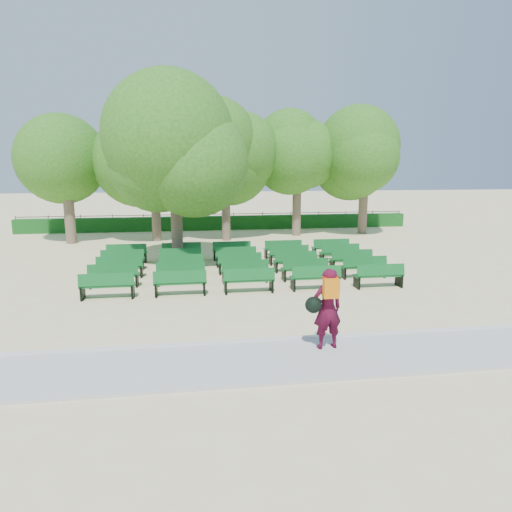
{
  "coord_description": "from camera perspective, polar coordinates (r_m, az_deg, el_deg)",
  "views": [
    {
      "loc": [
        -2.09,
        -16.57,
        4.21
      ],
      "look_at": [
        0.24,
        -1.0,
        1.1
      ],
      "focal_mm": 32.0,
      "sensor_mm": 36.0,
      "label": 1
    }
  ],
  "objects": [
    {
      "name": "person",
      "position": [
        10.59,
        8.8,
        -6.39
      ],
      "size": [
        0.91,
        0.57,
        1.89
      ],
      "rotation": [
        0.0,
        0.0,
        3.27
      ],
      "color": "#460A1F",
      "rests_on": "ground"
    },
    {
      "name": "fence",
      "position": [
        31.32,
        -4.63,
        3.42
      ],
      "size": [
        26.0,
        0.1,
        1.02
      ],
      "primitive_type": null,
      "color": "black",
      "rests_on": "ground"
    },
    {
      "name": "curb",
      "position": [
        11.32,
        2.77,
        -10.41
      ],
      "size": [
        30.0,
        0.12,
        0.1
      ],
      "primitive_type": "cube",
      "color": "silver",
      "rests_on": "ground"
    },
    {
      "name": "paving",
      "position": [
        10.29,
        4.05,
        -12.83
      ],
      "size": [
        30.0,
        2.2,
        0.06
      ],
      "primitive_type": "cube",
      "color": "#B7B7B2",
      "rests_on": "ground"
    },
    {
      "name": "hedge",
      "position": [
        30.87,
        -4.59,
        4.15
      ],
      "size": [
        26.0,
        0.7,
        0.9
      ],
      "primitive_type": "cube",
      "color": "#155219",
      "rests_on": "ground"
    },
    {
      "name": "tree_among",
      "position": [
        19.89,
        -10.17,
        12.4
      ],
      "size": [
        5.23,
        5.23,
        7.07
      ],
      "color": "brown",
      "rests_on": "ground"
    },
    {
      "name": "tree_line",
      "position": [
        26.98,
        -3.98,
        2.18
      ],
      "size": [
        21.8,
        6.8,
        7.04
      ],
      "primitive_type": null,
      "color": "#36741F",
      "rests_on": "ground"
    },
    {
      "name": "ground",
      "position": [
        17.22,
        -1.29,
        -2.98
      ],
      "size": [
        120.0,
        120.0,
        0.0
      ],
      "primitive_type": "plane",
      "color": "beige"
    },
    {
      "name": "bench_array",
      "position": [
        18.21,
        -2.11,
        -1.91
      ],
      "size": [
        1.73,
        0.56,
        1.09
      ],
      "rotation": [
        0.0,
        0.0,
        0.01
      ],
      "color": "#105C22",
      "rests_on": "ground"
    }
  ]
}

